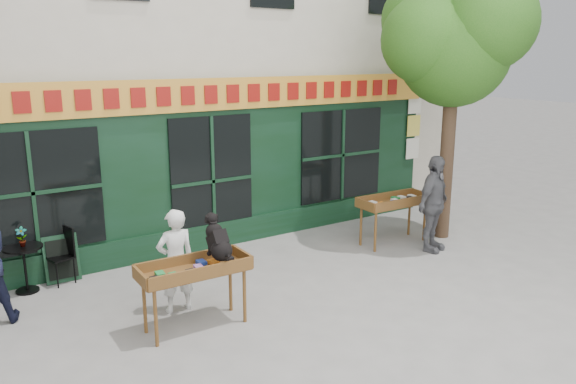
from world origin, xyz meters
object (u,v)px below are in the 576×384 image
(man_right, at_px, (433,204))
(bistro_table, at_px, (24,260))
(book_cart_center, at_px, (194,272))
(book_cart_right, at_px, (394,204))
(dog, at_px, (218,236))
(woman, at_px, (176,261))

(man_right, relative_size, bistro_table, 2.47)
(book_cart_center, relative_size, bistro_table, 1.99)
(book_cart_center, xyz_separation_m, bistro_table, (-1.75, 2.63, -0.28))
(man_right, xyz_separation_m, bistro_table, (-6.90, 2.25, -0.39))
(book_cart_center, height_order, book_cart_right, same)
(dog, relative_size, bistro_table, 0.79)
(book_cart_right, bearing_deg, book_cart_center, -164.77)
(man_right, height_order, bistro_table, man_right)
(dog, xyz_separation_m, man_right, (4.81, 0.43, -0.35))
(dog, height_order, man_right, man_right)
(book_cart_center, xyz_separation_m, book_cart_right, (4.86, 1.13, 0.00))
(book_cart_center, height_order, man_right, man_right)
(book_cart_right, bearing_deg, woman, -172.23)
(book_cart_center, height_order, woman, woman)
(book_cart_center, xyz_separation_m, woman, (-0.00, 0.65, -0.04))
(man_right, bearing_deg, dog, 167.24)
(book_cart_center, bearing_deg, bistro_table, 124.83)
(woman, xyz_separation_m, book_cart_right, (4.86, 0.48, 0.04))
(book_cart_center, distance_m, dog, 0.59)
(woman, bearing_deg, dog, 117.84)
(dog, xyz_separation_m, bistro_table, (-2.10, 2.68, -0.75))
(woman, distance_m, book_cart_right, 4.88)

